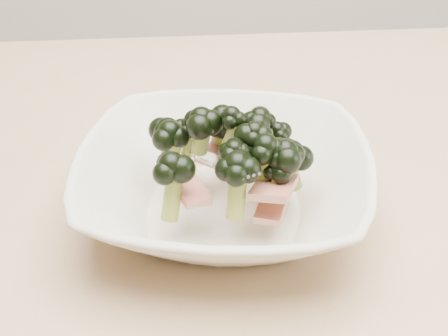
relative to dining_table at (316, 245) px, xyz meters
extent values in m
cube|color=tan|center=(0.00, 0.00, 0.08)|extent=(1.20, 0.80, 0.04)
imported|color=beige|center=(-0.11, -0.06, 0.13)|extent=(0.31, 0.31, 0.07)
cylinder|color=olive|center=(-0.06, -0.09, 0.15)|extent=(0.02, 0.02, 0.05)
ellipsoid|color=black|center=(-0.06, -0.09, 0.18)|extent=(0.04, 0.04, 0.03)
cylinder|color=olive|center=(-0.09, -0.07, 0.17)|extent=(0.02, 0.02, 0.04)
ellipsoid|color=black|center=(-0.09, -0.07, 0.19)|extent=(0.03, 0.03, 0.03)
cylinder|color=olive|center=(-0.10, -0.06, 0.18)|extent=(0.02, 0.02, 0.04)
ellipsoid|color=black|center=(-0.10, -0.06, 0.20)|extent=(0.03, 0.03, 0.02)
cylinder|color=olive|center=(-0.16, -0.10, 0.15)|extent=(0.02, 0.03, 0.05)
ellipsoid|color=black|center=(-0.16, -0.10, 0.18)|extent=(0.04, 0.04, 0.03)
cylinder|color=olive|center=(-0.08, -0.09, 0.16)|extent=(0.02, 0.02, 0.04)
ellipsoid|color=black|center=(-0.08, -0.09, 0.19)|extent=(0.04, 0.04, 0.03)
cylinder|color=olive|center=(-0.16, -0.04, 0.15)|extent=(0.02, 0.02, 0.04)
ellipsoid|color=black|center=(-0.16, -0.04, 0.18)|extent=(0.04, 0.04, 0.03)
cylinder|color=olive|center=(-0.07, -0.09, 0.15)|extent=(0.01, 0.02, 0.03)
ellipsoid|color=black|center=(-0.07, -0.09, 0.17)|extent=(0.03, 0.03, 0.02)
cylinder|color=olive|center=(-0.06, -0.03, 0.15)|extent=(0.01, 0.02, 0.03)
ellipsoid|color=black|center=(-0.06, -0.03, 0.17)|extent=(0.03, 0.03, 0.02)
cylinder|color=olive|center=(-0.11, -0.01, 0.15)|extent=(0.03, 0.02, 0.04)
ellipsoid|color=black|center=(-0.11, -0.01, 0.18)|extent=(0.04, 0.04, 0.03)
cylinder|color=olive|center=(-0.08, -0.04, 0.16)|extent=(0.02, 0.02, 0.04)
ellipsoid|color=black|center=(-0.08, -0.04, 0.19)|extent=(0.03, 0.03, 0.03)
cylinder|color=olive|center=(-0.10, -0.11, 0.15)|extent=(0.02, 0.03, 0.05)
ellipsoid|color=black|center=(-0.10, -0.11, 0.18)|extent=(0.04, 0.04, 0.03)
cylinder|color=olive|center=(-0.09, -0.01, 0.15)|extent=(0.02, 0.02, 0.03)
ellipsoid|color=black|center=(-0.09, -0.01, 0.16)|extent=(0.03, 0.03, 0.02)
cylinder|color=olive|center=(-0.05, -0.06, 0.14)|extent=(0.03, 0.02, 0.04)
ellipsoid|color=black|center=(-0.05, -0.06, 0.16)|extent=(0.04, 0.04, 0.03)
cylinder|color=olive|center=(-0.16, -0.03, 0.15)|extent=(0.02, 0.02, 0.04)
ellipsoid|color=black|center=(-0.16, -0.03, 0.17)|extent=(0.04, 0.04, 0.03)
cylinder|color=olive|center=(-0.14, -0.02, 0.15)|extent=(0.02, 0.02, 0.04)
ellipsoid|color=black|center=(-0.14, -0.02, 0.17)|extent=(0.03, 0.03, 0.02)
cylinder|color=olive|center=(-0.10, -0.09, 0.17)|extent=(0.01, 0.02, 0.03)
ellipsoid|color=black|center=(-0.10, -0.09, 0.19)|extent=(0.03, 0.03, 0.02)
cylinder|color=olive|center=(-0.13, -0.04, 0.17)|extent=(0.02, 0.02, 0.03)
ellipsoid|color=black|center=(-0.13, -0.04, 0.19)|extent=(0.04, 0.04, 0.03)
cube|color=maroon|center=(-0.09, 0.00, 0.13)|extent=(0.04, 0.03, 0.02)
cube|color=maroon|center=(-0.11, -0.03, 0.14)|extent=(0.04, 0.05, 0.01)
cube|color=maroon|center=(-0.07, -0.10, 0.15)|extent=(0.05, 0.06, 0.02)
cube|color=maroon|center=(-0.07, -0.09, 0.13)|extent=(0.04, 0.06, 0.01)
cube|color=maroon|center=(-0.06, -0.05, 0.14)|extent=(0.05, 0.05, 0.01)
cube|color=maroon|center=(-0.14, -0.09, 0.15)|extent=(0.04, 0.05, 0.01)
cube|color=maroon|center=(-0.10, -0.01, 0.14)|extent=(0.04, 0.03, 0.02)
camera|label=1|loc=(-0.15, -0.53, 0.46)|focal=50.00mm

